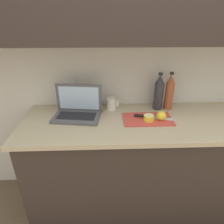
% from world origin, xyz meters
% --- Properties ---
extents(ground_plane, '(12.00, 12.00, 0.00)m').
position_xyz_m(ground_plane, '(0.00, 0.00, 0.00)').
color(ground_plane, brown).
rests_on(ground_plane, ground).
extents(wall_back, '(5.20, 0.38, 2.60)m').
position_xyz_m(wall_back, '(-0.00, 0.24, 1.56)').
color(wall_back, silver).
rests_on(wall_back, ground_plane).
extents(counter_unit, '(2.03, 0.63, 0.88)m').
position_xyz_m(counter_unit, '(0.02, 0.00, 0.45)').
color(counter_unit, '#332823').
rests_on(counter_unit, ground_plane).
extents(laptop, '(0.39, 0.27, 0.24)m').
position_xyz_m(laptop, '(-0.59, 0.09, 0.94)').
color(laptop, '#515156').
rests_on(laptop, counter_unit).
extents(cutting_board, '(0.38, 0.22, 0.01)m').
position_xyz_m(cutting_board, '(-0.05, 0.01, 0.89)').
color(cutting_board, '#D1473D').
rests_on(cutting_board, counter_unit).
extents(knife, '(0.30, 0.09, 0.02)m').
position_xyz_m(knife, '(-0.05, 0.03, 0.90)').
color(knife, silver).
rests_on(knife, cutting_board).
extents(lemon_half_cut, '(0.08, 0.08, 0.04)m').
position_xyz_m(lemon_half_cut, '(-0.04, -0.02, 0.91)').
color(lemon_half_cut, yellow).
rests_on(lemon_half_cut, cutting_board).
extents(lemon_whole_beside, '(0.07, 0.07, 0.07)m').
position_xyz_m(lemon_whole_beside, '(0.05, -0.02, 0.93)').
color(lemon_whole_beside, yellow).
rests_on(lemon_whole_beside, cutting_board).
extents(bottle_green_soda, '(0.07, 0.07, 0.32)m').
position_xyz_m(bottle_green_soda, '(0.17, 0.20, 1.03)').
color(bottle_green_soda, '#A34C2D').
rests_on(bottle_green_soda, counter_unit).
extents(bottle_oil_tall, '(0.08, 0.08, 0.31)m').
position_xyz_m(bottle_oil_tall, '(0.08, 0.20, 1.03)').
color(bottle_oil_tall, '#333338').
rests_on(bottle_oil_tall, counter_unit).
extents(measuring_cup, '(0.11, 0.09, 0.10)m').
position_xyz_m(measuring_cup, '(-0.32, 0.21, 0.93)').
color(measuring_cup, silver).
rests_on(measuring_cup, counter_unit).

